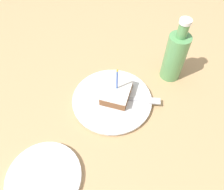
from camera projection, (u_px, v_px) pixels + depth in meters
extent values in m
cube|color=tan|center=(104.00, 110.00, 0.74)|extent=(2.40, 2.40, 0.04)
cylinder|color=silver|center=(112.00, 100.00, 0.73)|extent=(0.25, 0.25, 0.02)
cylinder|color=silver|center=(112.00, 99.00, 0.73)|extent=(0.27, 0.27, 0.01)
cube|color=brown|center=(117.00, 92.00, 0.72)|extent=(0.09, 0.11, 0.03)
cube|color=silver|center=(117.00, 89.00, 0.71)|extent=(0.09, 0.11, 0.01)
cylinder|color=#4C72E0|center=(117.00, 80.00, 0.67)|extent=(0.01, 0.01, 0.08)
cone|color=yellow|center=(117.00, 70.00, 0.64)|extent=(0.01, 0.01, 0.01)
cube|color=#B2B2B7|center=(126.00, 99.00, 0.72)|extent=(0.14, 0.04, 0.00)
cube|color=#B2B2B7|center=(154.00, 101.00, 0.72)|extent=(0.05, 0.03, 0.00)
cylinder|color=#599959|center=(174.00, 58.00, 0.75)|extent=(0.07, 0.07, 0.17)
cylinder|color=#599959|center=(183.00, 30.00, 0.66)|extent=(0.03, 0.03, 0.05)
cylinder|color=white|center=(186.00, 21.00, 0.63)|extent=(0.04, 0.04, 0.01)
cylinder|color=silver|center=(44.00, 178.00, 0.58)|extent=(0.20, 0.20, 0.02)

